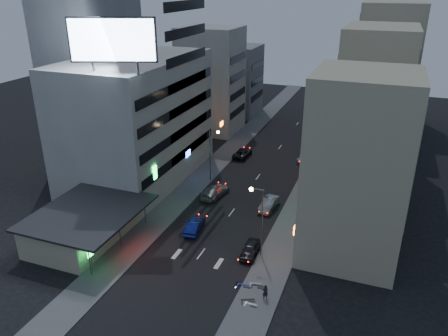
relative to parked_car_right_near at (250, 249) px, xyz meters
The scene contains 29 objects.
ground 7.73m from the parked_car_right_near, 131.95° to the right, with size 180.00×180.00×0.00m, color black.
sidewalk_left 27.61m from the parked_car_right_near, 118.45° to the left, with size 4.00×120.00×0.12m, color #4C4C4F.
sidewalk_right 24.45m from the parked_car_right_near, 83.30° to the left, with size 4.00×120.00×0.12m, color #4C4C4F.
food_court 19.45m from the parked_car_right_near, 168.93° to the right, with size 11.00×13.00×3.88m.
white_building 27.63m from the parked_car_right_near, 147.21° to the left, with size 14.00×24.00×18.00m, color #AFAFAA.
grey_tower 39.17m from the parked_car_right_near, 150.99° to the left, with size 10.00×14.00×34.00m, color gray.
shophouse_near 14.36m from the parked_car_right_near, 25.85° to the left, with size 10.00×11.00×20.00m, color tan.
shophouse_mid 20.62m from the parked_car_right_near, 57.54° to the left, with size 11.00×12.00×16.00m, color gray.
shophouse_far 32.56m from the parked_car_right_near, 71.40° to the left, with size 10.00×14.00×22.00m, color tan.
far_left_a 45.33m from the parked_car_right_near, 117.74° to the left, with size 11.00×10.00×20.00m, color #AFAFAA.
far_left_b 56.80m from the parked_car_right_near, 112.03° to the left, with size 12.00×10.00×15.00m, color gray.
far_right_a 46.22m from the parked_car_right_near, 76.84° to the left, with size 11.00×12.00×18.00m, color gray.
far_right_b 60.34m from the parked_car_right_near, 79.45° to the left, with size 12.00×12.00×24.00m, color tan.
billboard 28.04m from the parked_car_right_near, 166.83° to the left, with size 9.52×3.75×6.20m.
street_lamp_right_near 4.73m from the parked_car_right_near, 19.82° to the left, with size 1.60×0.44×8.02m.
street_lamp_left 20.22m from the parked_car_right_near, 124.19° to the left, with size 1.60×0.44×8.02m.
street_lamp_right_far 34.60m from the parked_car_right_near, 88.74° to the left, with size 1.60×0.44×8.02m.
parked_car_right_near is the anchor object (origin of this frame).
parked_car_right_mid 10.94m from the parked_car_right_near, 94.67° to the left, with size 1.58×4.53×1.49m, color #9D9EA4.
parked_car_left 29.19m from the parked_car_right_near, 110.16° to the left, with size 2.25×4.88×1.36m, color #2B2C31.
parked_car_right_far 29.43m from the parked_car_right_near, 89.12° to the left, with size 2.21×5.44×1.58m, color #A2A4AA.
road_car_blue 8.13m from the parked_car_right_near, 163.05° to the left, with size 1.54×4.40×1.45m, color navy.
road_car_silver 14.86m from the parked_car_right_near, 126.91° to the left, with size 2.19×5.39×1.56m, color #AFB4B8.
person 7.40m from the parked_car_right_near, 61.40° to the right, with size 0.57×0.37×1.55m, color black.
scooter_black_a 7.34m from the parked_car_right_near, 68.98° to the right, with size 1.96×0.65×1.20m, color black, non-canonical shape.
scooter_silver_a 8.25m from the parked_car_right_near, 67.27° to the right, with size 1.79×0.60×1.09m, color #AFB3B7, non-canonical shape.
scooter_blue 5.41m from the parked_car_right_near, 71.85° to the right, with size 1.90×0.63×1.16m, color navy, non-canonical shape.
scooter_black_b 5.72m from the parked_car_right_near, 56.97° to the right, with size 2.01×0.67×1.23m, color black, non-canonical shape.
scooter_silver_b 5.15m from the parked_car_right_near, 58.93° to the right, with size 1.80×0.60×1.10m, color #97999E, non-canonical shape.
Camera 1 is at (16.78, -33.09, 27.90)m, focal length 35.00 mm.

